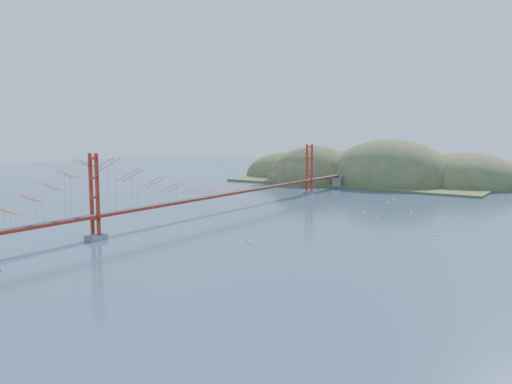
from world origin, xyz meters
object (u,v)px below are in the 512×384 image
Objects in this scene: sailboat_0 at (260,225)px; sailboat_2 at (436,234)px; bridge at (231,173)px; sailboat_1 at (411,212)px.

sailboat_2 is at bearing 18.93° from sailboat_0.
bridge is 37.75m from sailboat_2.
sailboat_2 is (24.33, 8.34, -0.00)m from sailboat_0.
sailboat_1 reaches higher than sailboat_2.
sailboat_0 is 1.05× the size of sailboat_2.
sailboat_1 reaches higher than sailboat_0.
sailboat_0 is at bearing -161.07° from sailboat_2.
sailboat_2 is (37.10, -1.27, -6.86)m from bridge.
bridge is at bearing -150.40° from sailboat_1.
bridge reaches higher than sailboat_0.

